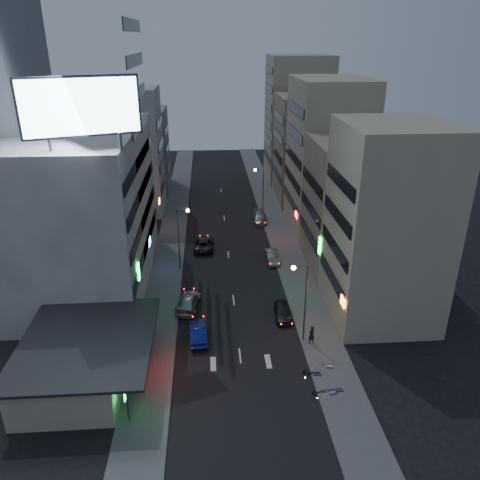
{
  "coord_description": "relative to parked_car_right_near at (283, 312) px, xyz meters",
  "views": [
    {
      "loc": [
        -2.53,
        -31.27,
        27.06
      ],
      "look_at": [
        0.88,
        16.29,
        6.33
      ],
      "focal_mm": 35.0,
      "sensor_mm": 36.0,
      "label": 1
    }
  ],
  "objects": [
    {
      "name": "white_building",
      "position": [
        -21.92,
        9.91,
        8.3
      ],
      "size": [
        14.0,
        24.0,
        18.0
      ],
      "primitive_type": "cube",
      "color": "silver",
      "rests_on": "ground"
    },
    {
      "name": "scooter_blue",
      "position": [
        3.24,
        -11.11,
        -0.01
      ],
      "size": [
        0.84,
        1.93,
        1.14
      ],
      "primitive_type": null,
      "rotation": [
        0.0,
        0.0,
        1.69
      ],
      "color": "navy",
      "rests_on": "sidewalk_right"
    },
    {
      "name": "scooter_black_b",
      "position": [
        1.96,
        -9.04,
        0.03
      ],
      "size": [
        0.89,
        2.05,
        1.21
      ],
      "primitive_type": null,
      "rotation": [
        0.0,
        0.0,
        1.45
      ],
      "color": "black",
      "rests_on": "sidewalk_right"
    },
    {
      "name": "person",
      "position": [
        2.01,
        -4.73,
        0.36
      ],
      "size": [
        0.81,
        0.71,
        1.88
      ],
      "primitive_type": "imported",
      "rotation": [
        0.0,
        0.0,
        3.61
      ],
      "color": "black",
      "rests_on": "sidewalk_right"
    },
    {
      "name": "scooter_black_a",
      "position": [
        1.93,
        -11.21,
        -0.08
      ],
      "size": [
        0.99,
        1.74,
        1.01
      ],
      "primitive_type": null,
      "rotation": [
        0.0,
        0.0,
        1.86
      ],
      "color": "black",
      "rests_on": "sidewalk_right"
    },
    {
      "name": "far_right_b",
      "position": [
        11.08,
        53.91,
        11.3
      ],
      "size": [
        12.0,
        12.0,
        24.0
      ],
      "primitive_type": "cube",
      "color": "tan",
      "rests_on": "ground"
    },
    {
      "name": "ground",
      "position": [
        -4.92,
        -10.09,
        -0.7
      ],
      "size": [
        180.0,
        180.0,
        0.0
      ],
      "primitive_type": "plane",
      "color": "black",
      "rests_on": "ground"
    },
    {
      "name": "sidewalk_right",
      "position": [
        3.08,
        19.91,
        -0.64
      ],
      "size": [
        4.0,
        120.0,
        0.12
      ],
      "primitive_type": "cube",
      "color": "#4C4C4F",
      "rests_on": "ground"
    },
    {
      "name": "far_right_a",
      "position": [
        10.58,
        39.91,
        8.3
      ],
      "size": [
        11.0,
        12.0,
        18.0
      ],
      "primitive_type": "cube",
      "color": "gray",
      "rests_on": "ground"
    },
    {
      "name": "shophouse_mid",
      "position": [
        10.58,
        11.91,
        7.3
      ],
      "size": [
        11.0,
        12.0,
        16.0
      ],
      "primitive_type": "cube",
      "color": "gray",
      "rests_on": "ground"
    },
    {
      "name": "far_left_a",
      "position": [
        -20.42,
        34.91,
        9.3
      ],
      "size": [
        11.0,
        10.0,
        20.0
      ],
      "primitive_type": "cube",
      "color": "silver",
      "rests_on": "ground"
    },
    {
      "name": "road_car_silver",
      "position": [
        -9.92,
        2.67,
        0.06
      ],
      "size": [
        2.95,
        5.55,
        1.53
      ],
      "primitive_type": "imported",
      "rotation": [
        0.0,
        0.0,
        2.98
      ],
      "color": "#9B9FA3",
      "rests_on": "ground"
    },
    {
      "name": "parked_car_left",
      "position": [
        -8.22,
        18.13,
        0.05
      ],
      "size": [
        2.71,
        5.51,
        1.51
      ],
      "primitive_type": "imported",
      "rotation": [
        0.0,
        0.0,
        3.1
      ],
      "color": "#28282D",
      "rests_on": "ground"
    },
    {
      "name": "street_lamp_right_far",
      "position": [
        0.98,
        29.91,
        4.66
      ],
      "size": [
        1.6,
        0.44,
        8.02
      ],
      "color": "#595B60",
      "rests_on": "sidewalk_right"
    },
    {
      "name": "sidewalk_left",
      "position": [
        -12.92,
        19.91,
        -0.64
      ],
      "size": [
        4.0,
        120.0,
        0.12
      ],
      "primitive_type": "cube",
      "color": "#4C4C4F",
      "rests_on": "ground"
    },
    {
      "name": "parked_car_right_mid",
      "position": [
        0.68,
        13.37,
        -0.02
      ],
      "size": [
        1.52,
        4.17,
        1.37
      ],
      "primitive_type": "imported",
      "rotation": [
        0.0,
        0.0,
        0.02
      ],
      "color": "gray",
      "rests_on": "ground"
    },
    {
      "name": "shophouse_near",
      "position": [
        10.08,
        0.41,
        9.3
      ],
      "size": [
        10.0,
        11.0,
        20.0
      ],
      "primitive_type": "cube",
      "color": "tan",
      "rests_on": "ground"
    },
    {
      "name": "scooter_silver_b",
      "position": [
        3.23,
        -8.22,
        -0.05
      ],
      "size": [
        0.82,
        1.79,
        1.05
      ],
      "primitive_type": null,
      "rotation": [
        0.0,
        0.0,
        1.42
      ],
      "color": "#9FA2A6",
      "rests_on": "sidewalk_right"
    },
    {
      "name": "shophouse_far",
      "position": [
        10.08,
        24.91,
        10.3
      ],
      "size": [
        10.0,
        14.0,
        22.0
      ],
      "primitive_type": "cube",
      "color": "tan",
      "rests_on": "ground"
    },
    {
      "name": "parked_car_right_far",
      "position": [
        0.68,
        27.71,
        0.02
      ],
      "size": [
        2.2,
        5.07,
        1.45
      ],
      "primitive_type": "imported",
      "rotation": [
        0.0,
        0.0,
        -0.03
      ],
      "color": "#999DA0",
      "rests_on": "ground"
    },
    {
      "name": "street_lamp_right_near",
      "position": [
        0.98,
        -4.09,
        4.66
      ],
      "size": [
        1.6,
        0.44,
        8.02
      ],
      "color": "#595B60",
      "rests_on": "sidewalk_right"
    },
    {
      "name": "parked_car_right_near",
      "position": [
        0.0,
        0.0,
        0.0
      ],
      "size": [
        1.83,
        4.18,
        1.4
      ],
      "primitive_type": "imported",
      "rotation": [
        0.0,
        0.0,
        -0.04
      ],
      "color": "#27272C",
      "rests_on": "ground"
    },
    {
      "name": "food_court",
      "position": [
        -18.82,
        -8.09,
        1.28
      ],
      "size": [
        11.0,
        13.0,
        3.88
      ],
      "color": "tan",
      "rests_on": "ground"
    },
    {
      "name": "road_car_blue",
      "position": [
        -8.82,
        -3.16,
        0.06
      ],
      "size": [
        1.97,
        4.72,
        1.52
      ],
      "primitive_type": "imported",
      "rotation": [
        0.0,
        0.0,
        3.22
      ],
      "color": "navy",
      "rests_on": "ground"
    },
    {
      "name": "street_lamp_left",
      "position": [
        -10.82,
        11.91,
        4.66
      ],
      "size": [
        1.6,
        0.44,
        8.02
      ],
      "color": "#595B60",
      "rests_on": "sidewalk_left"
    },
    {
      "name": "billboard",
      "position": [
        -17.91,
        -0.12,
        20.96
      ],
      "size": [
        9.52,
        3.75,
        6.2
      ],
      "rotation": [
        0.0,
        0.0,
        0.35
      ],
      "color": "#595B60",
      "rests_on": "white_building"
    },
    {
      "name": "far_left_b",
      "position": [
        -20.92,
        47.91,
        6.8
      ],
      "size": [
        12.0,
        10.0,
        15.0
      ],
      "primitive_type": "cube",
      "color": "gray",
      "rests_on": "ground"
    },
    {
      "name": "scooter_silver_a",
      "position": [
        2.59,
        -11.41,
        -0.05
      ],
      "size": [
        1.02,
        1.82,
        1.06
      ],
      "primitive_type": null,
      "rotation": [
        0.0,
        0.0,
        1.84
      ],
      "color": "#B0B4B8",
      "rests_on": "sidewalk_right"
    }
  ]
}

